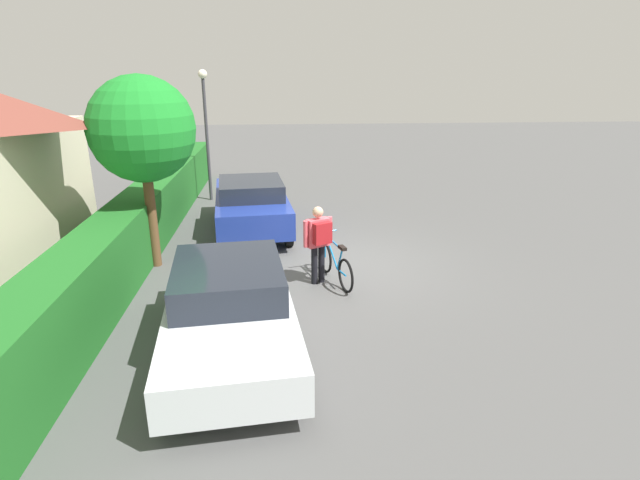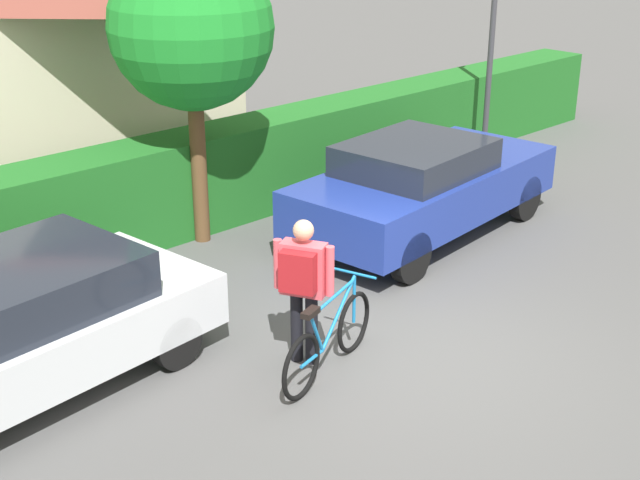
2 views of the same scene
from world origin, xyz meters
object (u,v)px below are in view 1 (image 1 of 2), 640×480
(bicycle, at_px, (335,264))
(person_rider, at_px, (319,238))
(parked_car_near, at_px, (230,309))
(street_lamp, at_px, (206,117))
(tree_kerbside, at_px, (142,130))
(parked_car_far, at_px, (251,203))

(bicycle, relative_size, person_rider, 1.07)
(parked_car_near, height_order, person_rider, person_rider)
(bicycle, bearing_deg, person_rider, 99.27)
(parked_car_near, relative_size, bicycle, 2.58)
(bicycle, height_order, street_lamp, street_lamp)
(tree_kerbside, bearing_deg, parked_car_far, -39.58)
(parked_car_far, bearing_deg, bicycle, -152.85)
(parked_car_far, distance_m, bicycle, 4.05)
(bicycle, distance_m, street_lamp, 8.15)
(parked_car_near, relative_size, person_rider, 2.75)
(person_rider, xyz_separation_m, tree_kerbside, (1.26, 3.49, 1.98))
(parked_car_far, relative_size, person_rider, 2.81)
(parked_car_near, distance_m, street_lamp, 9.87)
(street_lamp, xyz_separation_m, tree_kerbside, (-5.86, 0.46, 0.27))
(parked_car_far, height_order, tree_kerbside, tree_kerbside)
(parked_car_far, xyz_separation_m, tree_kerbside, (-2.39, 1.97, 2.18))
(parked_car_near, distance_m, parked_car_far, 6.08)
(bicycle, height_order, tree_kerbside, tree_kerbside)
(street_lamp, bearing_deg, parked_car_near, -171.06)
(parked_car_far, xyz_separation_m, person_rider, (-3.65, -1.51, 0.21))
(parked_car_near, relative_size, tree_kerbside, 1.08)
(parked_car_near, bearing_deg, bicycle, -36.70)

